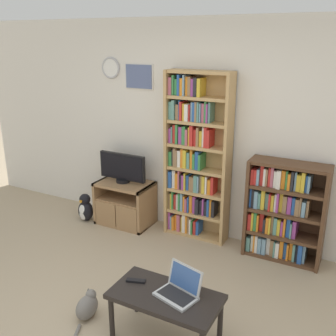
% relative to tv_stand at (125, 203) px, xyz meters
% --- Properties ---
extents(wall_back, '(7.11, 0.09, 2.60)m').
position_rel_tv_stand_xyz_m(wall_back, '(1.01, 0.30, 1.01)').
color(wall_back, silver).
rests_on(wall_back, ground_plane).
extents(tv_stand, '(0.72, 0.47, 0.57)m').
position_rel_tv_stand_xyz_m(tv_stand, '(0.00, 0.00, 0.00)').
color(tv_stand, '#9E754C').
rests_on(tv_stand, ground_plane).
extents(television, '(0.66, 0.18, 0.39)m').
position_rel_tv_stand_xyz_m(television, '(-0.03, 0.02, 0.48)').
color(television, black).
rests_on(television, tv_stand).
extents(bookshelf_tall, '(0.78, 0.24, 2.03)m').
position_rel_tv_stand_xyz_m(bookshelf_tall, '(0.93, 0.15, 0.70)').
color(bookshelf_tall, tan).
rests_on(bookshelf_tall, ground_plane).
extents(bookshelf_short, '(0.84, 0.31, 1.12)m').
position_rel_tv_stand_xyz_m(bookshelf_short, '(2.00, 0.11, 0.26)').
color(bookshelf_short, brown).
rests_on(bookshelf_short, ground_plane).
extents(coffee_table, '(0.88, 0.46, 0.43)m').
position_rel_tv_stand_xyz_m(coffee_table, '(1.49, -1.64, 0.09)').
color(coffee_table, black).
rests_on(coffee_table, ground_plane).
extents(laptop, '(0.37, 0.32, 0.23)m').
position_rel_tv_stand_xyz_m(laptop, '(1.59, -1.59, 0.20)').
color(laptop, '#B7BABC').
rests_on(laptop, coffee_table).
extents(remote_near_laptop, '(0.17, 0.09, 0.02)m').
position_rel_tv_stand_xyz_m(remote_near_laptop, '(1.19, -1.60, 0.15)').
color(remote_near_laptop, black).
rests_on(remote_near_laptop, coffee_table).
extents(cat, '(0.19, 0.42, 0.25)m').
position_rel_tv_stand_xyz_m(cat, '(0.75, -1.72, -0.18)').
color(cat, slate).
rests_on(cat, ground_plane).
extents(penguin_figurine, '(0.21, 0.19, 0.38)m').
position_rel_tv_stand_xyz_m(penguin_figurine, '(-0.51, -0.19, -0.11)').
color(penguin_figurine, black).
rests_on(penguin_figurine, ground_plane).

